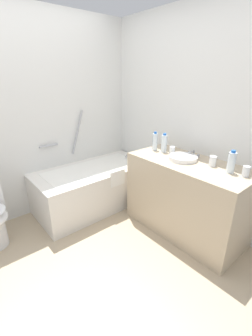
# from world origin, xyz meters

# --- Properties ---
(ground_plane) EXTENTS (4.07, 4.07, 0.00)m
(ground_plane) POSITION_xyz_m (0.00, 0.00, 0.00)
(ground_plane) COLOR tan
(wall_back_tiled) EXTENTS (3.47, 0.10, 2.43)m
(wall_back_tiled) POSITION_xyz_m (0.00, 1.41, 1.22)
(wall_back_tiled) COLOR silver
(wall_back_tiled) RESTS_ON ground_plane
(wall_right_mirror) EXTENTS (0.10, 3.11, 2.43)m
(wall_right_mirror) POSITION_xyz_m (1.58, 0.00, 1.22)
(wall_right_mirror) COLOR silver
(wall_right_mirror) RESTS_ON ground_plane
(bathtub) EXTENTS (1.57, 0.76, 1.27)m
(bathtub) POSITION_xyz_m (0.73, 0.98, 0.30)
(bathtub) COLOR silver
(bathtub) RESTS_ON ground_plane
(vanity_counter) EXTENTS (0.62, 1.32, 0.85)m
(vanity_counter) POSITION_xyz_m (1.22, -0.16, 0.43)
(vanity_counter) COLOR tan
(vanity_counter) RESTS_ON ground_plane
(sink_basin) EXTENTS (0.30, 0.30, 0.04)m
(sink_basin) POSITION_xyz_m (1.22, -0.08, 0.88)
(sink_basin) COLOR white
(sink_basin) RESTS_ON vanity_counter
(sink_faucet) EXTENTS (0.10, 0.15, 0.07)m
(sink_faucet) POSITION_xyz_m (1.41, -0.08, 0.88)
(sink_faucet) COLOR #A6A6AB
(sink_faucet) RESTS_ON vanity_counter
(water_bottle_0) EXTENTS (0.06, 0.06, 0.23)m
(water_bottle_0) POSITION_xyz_m (1.24, 0.36, 0.96)
(water_bottle_0) COLOR silver
(water_bottle_0) RESTS_ON vanity_counter
(water_bottle_1) EXTENTS (0.07, 0.07, 0.22)m
(water_bottle_1) POSITION_xyz_m (1.27, -0.57, 0.96)
(water_bottle_1) COLOR silver
(water_bottle_1) RESTS_ON vanity_counter
(water_bottle_2) EXTENTS (0.07, 0.07, 0.23)m
(water_bottle_2) POSITION_xyz_m (1.27, 0.24, 0.96)
(water_bottle_2) COLOR silver
(water_bottle_2) RESTS_ON vanity_counter
(drinking_glass_0) EXTENTS (0.06, 0.06, 0.10)m
(drinking_glass_0) POSITION_xyz_m (1.29, -0.71, 0.90)
(drinking_glass_0) COLOR white
(drinking_glass_0) RESTS_ON vanity_counter
(drinking_glass_1) EXTENTS (0.06, 0.06, 0.09)m
(drinking_glass_1) POSITION_xyz_m (1.28, 0.12, 0.90)
(drinking_glass_1) COLOR white
(drinking_glass_1) RESTS_ON vanity_counter
(drinking_glass_2) EXTENTS (0.07, 0.07, 0.10)m
(drinking_glass_2) POSITION_xyz_m (1.30, -0.38, 0.91)
(drinking_glass_2) COLOR white
(drinking_glass_2) RESTS_ON vanity_counter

